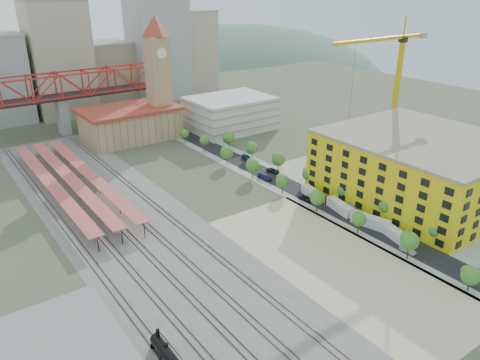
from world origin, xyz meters
TOP-DOWN VIEW (x-y plane):
  - ground at (0.00, 0.00)m, footprint 400.00×400.00m
  - ballast_strip at (-36.00, 17.50)m, footprint 36.00×165.00m
  - dirt_lot at (-4.00, -31.50)m, footprint 28.00×67.00m
  - street_asphalt at (16.00, 15.00)m, footprint 12.00×170.00m
  - sidewalk_west at (10.50, 15.00)m, footprint 3.00×170.00m
  - sidewalk_east at (21.50, 15.00)m, footprint 3.00×170.00m
  - construction_pad at (45.00, -20.00)m, footprint 50.00×90.00m
  - rail_tracks at (-37.80, 17.50)m, footprint 26.56×160.00m
  - platform_canopies at (-41.00, 45.00)m, footprint 16.00×80.00m
  - station_hall at (-5.00, 82.00)m, footprint 38.00×24.00m
  - clock_tower at (8.00, 79.99)m, footprint 12.00×12.00m
  - parking_garage at (36.00, 70.00)m, footprint 34.00×26.00m
  - truss_bridge at (-25.00, 105.00)m, footprint 94.00×9.60m
  - construction_building at (42.00, -20.00)m, footprint 44.60×50.60m
  - street_trees at (16.00, 5.00)m, footprint 15.40×124.40m
  - skyline at (7.47, 142.31)m, footprint 133.00×46.00m
  - distant_hills at (45.28, 260.00)m, footprint 647.00×264.00m
  - tower_crane at (62.84, 8.88)m, footprint 46.38×2.34m
  - site_trailer_a at (16.00, -32.35)m, footprint 4.58×9.55m
  - site_trailer_b at (16.00, -24.45)m, footprint 5.17×10.70m
  - site_trailer_c at (16.00, -13.63)m, footprint 4.40×10.05m
  - site_trailer_d at (16.00, -2.61)m, footprint 4.26×9.67m
  - car_1 at (13.00, -38.34)m, footprint 1.54×4.08m
  - car_2 at (13.00, -3.28)m, footprint 2.72×4.95m
  - car_3 at (13.00, 16.61)m, footprint 2.87×5.77m
  - car_5 at (19.00, -14.61)m, footprint 2.39×4.91m
  - car_6 at (19.00, 19.70)m, footprint 2.97×5.07m
  - car_7 at (19.00, 34.58)m, footprint 2.82×5.67m

SIDE VIEW (x-z plane):
  - distant_hills at x=45.28m, z-range -193.04..33.96m
  - ground at x=0.00m, z-range 0.00..0.00m
  - street_trees at x=16.00m, z-range -4.00..4.00m
  - sidewalk_west at x=10.50m, z-range 0.00..0.04m
  - sidewalk_east at x=21.50m, z-range 0.00..0.04m
  - ballast_strip at x=-36.00m, z-range 0.00..0.06m
  - dirt_lot at x=-4.00m, z-range 0.00..0.06m
  - street_asphalt at x=16.00m, z-range 0.00..0.06m
  - construction_pad at x=45.00m, z-range 0.00..0.06m
  - rail_tracks at x=-37.80m, z-range 0.06..0.24m
  - car_2 at x=13.00m, z-range 0.00..1.31m
  - car_6 at x=19.00m, z-range 0.00..1.32m
  - car_1 at x=13.00m, z-range 0.00..1.33m
  - car_5 at x=19.00m, z-range 0.00..1.55m
  - car_7 at x=19.00m, z-range 0.00..1.58m
  - car_3 at x=13.00m, z-range 0.00..1.61m
  - site_trailer_a at x=16.00m, z-range 0.00..2.53m
  - site_trailer_d at x=16.00m, z-range 0.00..2.56m
  - site_trailer_c at x=16.00m, z-range 0.00..2.67m
  - site_trailer_b at x=16.00m, z-range 0.00..2.83m
  - platform_canopies at x=-41.00m, z-range 1.93..6.06m
  - station_hall at x=-5.00m, z-range 0.12..13.22m
  - parking_garage at x=36.00m, z-range 0.00..14.00m
  - construction_building at x=42.00m, z-range 0.01..18.81m
  - truss_bridge at x=-25.00m, z-range 6.06..31.66m
  - skyline at x=7.47m, z-range -7.19..52.81m
  - clock_tower at x=8.00m, z-range 2.70..54.70m
  - tower_crane at x=62.84m, z-range 5.80..55.32m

